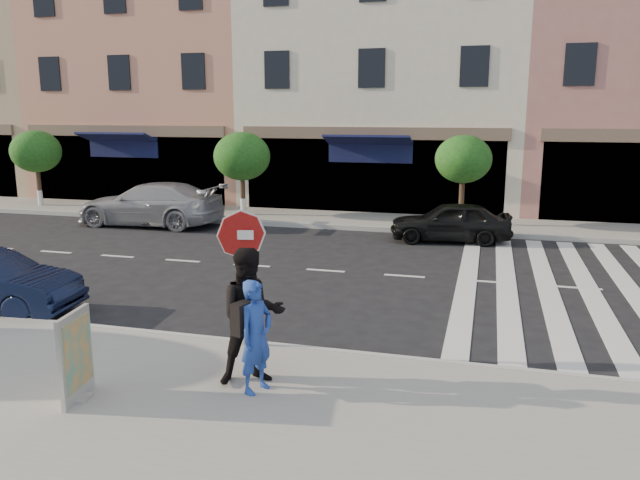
{
  "coord_description": "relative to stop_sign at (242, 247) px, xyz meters",
  "views": [
    {
      "loc": [
        3.89,
        -10.8,
        3.98
      ],
      "look_at": [
        0.62,
        1.16,
        1.4
      ],
      "focal_mm": 35.0,
      "sensor_mm": 36.0,
      "label": 1
    }
  ],
  "objects": [
    {
      "name": "ground",
      "position": [
        -0.09,
        1.67,
        -1.83
      ],
      "size": [
        120.0,
        120.0,
        0.0
      ],
      "primitive_type": "plane",
      "color": "black",
      "rests_on": "ground"
    },
    {
      "name": "sidewalk_near",
      "position": [
        -0.09,
        -2.08,
        -1.75
      ],
      "size": [
        60.0,
        4.5,
        0.15
      ],
      "primitive_type": "cube",
      "color": "gray",
      "rests_on": "ground"
    },
    {
      "name": "sidewalk_far",
      "position": [
        -0.09,
        12.67,
        -1.75
      ],
      "size": [
        60.0,
        3.0,
        0.15
      ],
      "primitive_type": "cube",
      "color": "gray",
      "rests_on": "ground"
    },
    {
      "name": "building_west_mid",
      "position": [
        -11.09,
        18.67,
        5.17
      ],
      "size": [
        10.0,
        9.0,
        14.0
      ],
      "primitive_type": "cube",
      "color": "tan",
      "rests_on": "ground"
    },
    {
      "name": "building_centre",
      "position": [
        -0.59,
        18.67,
        3.67
      ],
      "size": [
        11.0,
        9.0,
        11.0
      ],
      "primitive_type": "cube",
      "color": "beige",
      "rests_on": "ground"
    },
    {
      "name": "street_tree_wa",
      "position": [
        -14.09,
        12.47,
        0.51
      ],
      "size": [
        2.0,
        2.0,
        3.05
      ],
      "color": "#473323",
      "rests_on": "sidewalk_far"
    },
    {
      "name": "street_tree_wb",
      "position": [
        -5.09,
        12.47,
        0.48
      ],
      "size": [
        2.1,
        2.1,
        3.06
      ],
      "color": "#473323",
      "rests_on": "sidewalk_far"
    },
    {
      "name": "street_tree_c",
      "position": [
        2.91,
        12.47,
        0.53
      ],
      "size": [
        1.9,
        1.9,
        3.04
      ],
      "color": "#473323",
      "rests_on": "sidewalk_far"
    },
    {
      "name": "stop_sign",
      "position": [
        0.0,
        0.0,
        0.0
      ],
      "size": [
        0.79,
        0.21,
        2.29
      ],
      "rotation": [
        0.0,
        0.0,
        0.21
      ],
      "color": "gray",
      "rests_on": "sidewalk_near"
    },
    {
      "name": "photographer",
      "position": [
        0.83,
        -1.56,
        -0.88
      ],
      "size": [
        0.56,
        0.68,
        1.59
      ],
      "primitive_type": "imported",
      "rotation": [
        0.0,
        0.0,
        1.2
      ],
      "color": "#22419C",
      "rests_on": "sidewalk_near"
    },
    {
      "name": "walker",
      "position": [
        0.66,
        -1.3,
        -0.69
      ],
      "size": [
        1.21,
        1.13,
        1.97
      ],
      "primitive_type": "imported",
      "rotation": [
        0.0,
        0.0,
        0.54
      ],
      "color": "black",
      "rests_on": "sidewalk_near"
    },
    {
      "name": "poster_board",
      "position": [
        -1.4,
        -2.45,
        -1.08
      ],
      "size": [
        0.32,
        0.81,
        1.23
      ],
      "rotation": [
        0.0,
        0.0,
        0.15
      ],
      "color": "beige",
      "rests_on": "sidewalk_near"
    },
    {
      "name": "car_far_left",
      "position": [
        -7.67,
        10.23,
        -1.07
      ],
      "size": [
        5.21,
        2.14,
        1.51
      ],
      "primitive_type": "imported",
      "rotation": [
        0.0,
        0.0,
        -1.57
      ],
      "color": "#9D9CA1",
      "rests_on": "ground"
    },
    {
      "name": "car_far_mid",
      "position": [
        2.71,
        10.17,
        -1.2
      ],
      "size": [
        3.82,
        1.95,
        1.25
      ],
      "primitive_type": "imported",
      "rotation": [
        0.0,
        0.0,
        -1.44
      ],
      "color": "black",
      "rests_on": "ground"
    }
  ]
}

